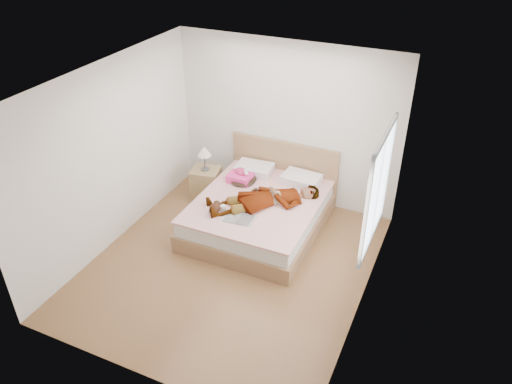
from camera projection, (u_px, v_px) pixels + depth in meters
ground at (231, 265)px, 6.86m from camera, size 4.00×4.00×0.00m
woman at (266, 196)px, 7.20m from camera, size 1.71×1.59×0.23m
hair at (243, 178)px, 7.79m from camera, size 0.50×0.57×0.07m
phone at (246, 172)px, 7.64m from camera, size 0.10×0.10×0.05m
room_shell at (378, 189)px, 5.68m from camera, size 4.00×4.00×4.00m
bed at (261, 210)px, 7.52m from camera, size 1.80×2.08×1.00m
towel at (240, 176)px, 7.76m from camera, size 0.37×0.32×0.19m
magazine at (239, 218)px, 6.90m from camera, size 0.44×0.30×0.03m
coffee_mug at (223, 208)px, 7.06m from camera, size 0.11×0.09×0.08m
plush_toy at (215, 207)px, 7.03m from camera, size 0.18×0.25×0.13m
nightstand at (206, 182)px, 8.15m from camera, size 0.51×0.47×0.96m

